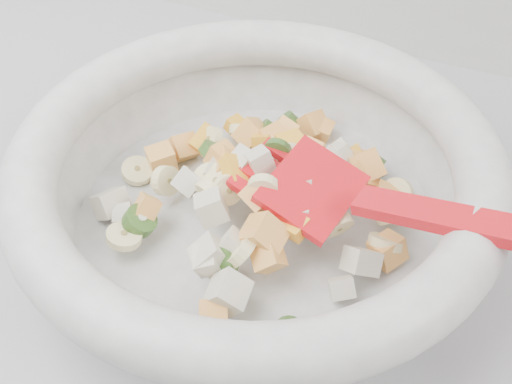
% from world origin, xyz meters
% --- Properties ---
extents(mixing_bowl, '(0.49, 0.37, 0.14)m').
position_xyz_m(mixing_bowl, '(0.03, 1.42, 0.96)').
color(mixing_bowl, silver).
rests_on(mixing_bowl, counter).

